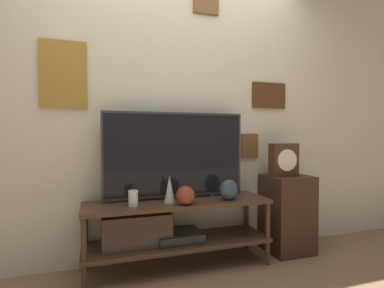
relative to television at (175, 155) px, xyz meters
The scene contains 10 objects.
ground_plane 0.97m from the television, 89.94° to the right, with size 12.00×12.00×0.00m, color #846647.
wall_back 0.48m from the television, 90.72° to the left, with size 6.40×0.08×2.70m.
media_console 0.58m from the television, 144.16° to the right, with size 1.48×0.42×0.54m.
television is the anchor object (origin of this frame).
vase_urn_stoneware 0.52m from the television, 26.17° to the right, with size 0.15×0.11×0.17m.
vase_round_glass 0.38m from the television, 86.36° to the right, with size 0.14×0.14×0.14m.
vase_slim_bronze 0.30m from the television, 122.50° to the right, with size 0.08×0.08×0.21m.
candle_jar 0.50m from the television, 156.68° to the right, with size 0.07×0.07×0.12m.
side_table 1.18m from the television, ahead, with size 0.38×0.38×0.70m.
mantel_clock 0.99m from the television, ahead, with size 0.26×0.11×0.29m.
Camera 1 is at (-0.65, -2.04, 1.07)m, focal length 28.00 mm.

